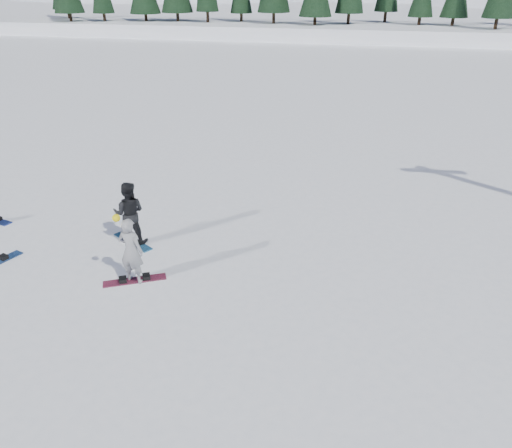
% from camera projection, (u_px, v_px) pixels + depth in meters
% --- Properties ---
extents(ground, '(420.00, 420.00, 0.00)m').
position_uv_depth(ground, '(176.00, 273.00, 12.40)').
color(ground, white).
rests_on(ground, ground).
extents(alpine_backdrop, '(412.50, 227.00, 53.20)m').
position_uv_depth(alpine_backdrop, '(338.00, 38.00, 185.80)').
color(alpine_backdrop, white).
rests_on(alpine_backdrop, ground).
extents(snowboarder_woman, '(0.65, 0.46, 1.82)m').
position_uv_depth(snowboarder_woman, '(131.00, 250.00, 11.72)').
color(snowboarder_woman, gray).
rests_on(snowboarder_woman, ground).
extents(snowboarder_man, '(1.00, 0.86, 1.78)m').
position_uv_depth(snowboarder_man, '(129.00, 213.00, 13.47)').
color(snowboarder_man, black).
rests_on(snowboarder_man, ground).
extents(snowboard_woman, '(1.45, 0.96, 0.03)m').
position_uv_depth(snowboard_woman, '(135.00, 280.00, 12.09)').
color(snowboard_woman, maroon).
rests_on(snowboard_woman, ground).
extents(snowboard_man, '(1.44, 1.00, 0.03)m').
position_uv_depth(snowboard_man, '(133.00, 241.00, 13.86)').
color(snowboard_man, '#1A5D90').
rests_on(snowboard_man, ground).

